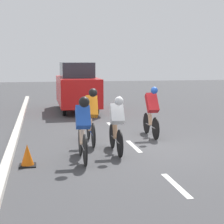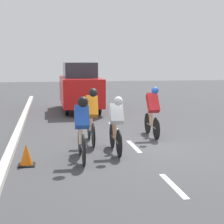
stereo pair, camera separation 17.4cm
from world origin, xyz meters
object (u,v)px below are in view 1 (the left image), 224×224
Objects in this scene: cyclist_orange at (91,115)px; support_car at (77,87)px; cyclist_blue at (83,127)px; cyclist_red at (152,111)px; traffic_cone at (27,156)px; cyclist_white at (117,123)px.

support_car reaches higher than cyclist_orange.
cyclist_blue is at bearing 85.25° from support_car.
cyclist_blue is 1.79m from cyclist_orange.
cyclist_blue is 8.60m from support_car.
cyclist_blue is 3.31m from cyclist_red.
traffic_cone is (1.95, 8.69, -0.85)m from support_car.
traffic_cone is at bearing 48.13° from cyclist_orange.
support_car reaches higher than cyclist_white.
support_car is at bearing -88.63° from cyclist_white.
cyclist_orange is 2.57m from traffic_cone.
cyclist_orange is (0.47, -1.13, 0.07)m from cyclist_white.
cyclist_red reaches higher than traffic_cone.
cyclist_red is 6.43m from support_car.
cyclist_orange reaches higher than cyclist_red.
cyclist_blue is at bearing 45.20° from cyclist_red.
cyclist_red is at bearing -134.80° from cyclist_blue.
support_car is at bearing -75.39° from cyclist_red.
support_car is (0.19, -7.96, 0.34)m from cyclist_white.
cyclist_white is at bearing -161.04° from traffic_cone.
cyclist_orange is at bearing -67.18° from cyclist_white.
cyclist_orange is at bearing 87.62° from support_car.
traffic_cone is at bearing 18.96° from cyclist_white.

